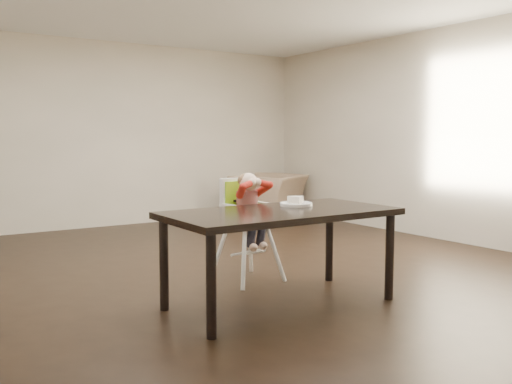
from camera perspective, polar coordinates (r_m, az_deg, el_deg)
ground at (r=5.71m, az=-0.85°, el=-7.80°), size 7.00×7.00×0.00m
room_walls at (r=5.58m, az=-0.88°, el=11.08°), size 6.02×7.02×2.71m
dining_table at (r=4.43m, az=2.47°, el=-2.83°), size 1.80×0.90×0.75m
high_chair at (r=5.20m, az=-1.04°, el=-1.28°), size 0.45×0.45×0.99m
plate at (r=4.71m, az=4.05°, el=-1.05°), size 0.31×0.31×0.08m
armchair at (r=9.14m, az=1.34°, el=0.26°), size 1.30×1.17×0.96m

